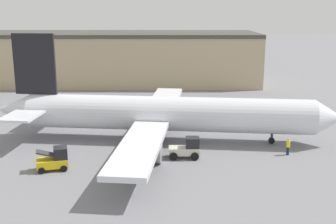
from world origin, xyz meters
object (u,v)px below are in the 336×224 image
pushback_tug (128,166)px  belt_loader_truck (54,160)px  baggage_tug (186,148)px  airplane (159,114)px  ground_crew_worker (288,146)px

pushback_tug → belt_loader_truck: bearing=177.2°
baggage_tug → airplane: bearing=116.0°
belt_loader_truck → pushback_tug: (7.16, -1.38, -0.13)m
airplane → belt_loader_truck: (-9.80, -9.29, -2.12)m
ground_crew_worker → airplane: bearing=-176.1°
belt_loader_truck → airplane: bearing=28.5°
ground_crew_worker → pushback_tug: size_ratio=0.57×
baggage_tug → pushback_tug: baggage_tug is taller
airplane → ground_crew_worker: bearing=-14.7°
ground_crew_worker → belt_loader_truck: 23.72m
ground_crew_worker → baggage_tug: size_ratio=0.58×
airplane → baggage_tug: size_ratio=12.95×
airplane → belt_loader_truck: 13.67m
belt_loader_truck → pushback_tug: 7.29m
baggage_tug → pushback_tug: 7.19m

